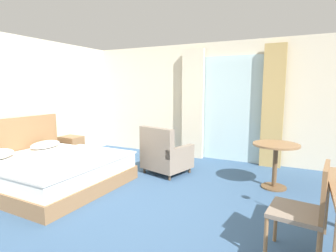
{
  "coord_description": "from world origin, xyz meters",
  "views": [
    {
      "loc": [
        1.88,
        -2.79,
        1.57
      ],
      "look_at": [
        0.24,
        0.52,
        1.04
      ],
      "focal_mm": 28.78,
      "sensor_mm": 36.0,
      "label": 1
    }
  ],
  "objects_px": {
    "bed": "(49,169)",
    "desk_chair": "(307,207)",
    "armchair_by_window": "(165,155)",
    "round_cafe_table": "(276,155)",
    "nightstand": "(72,148)"
  },
  "relations": [
    {
      "from": "bed",
      "to": "desk_chair",
      "type": "xyz_separation_m",
      "value": [
        3.7,
        -0.35,
        0.27
      ]
    },
    {
      "from": "nightstand",
      "to": "bed",
      "type": "bearing_deg",
      "value": -56.22
    },
    {
      "from": "bed",
      "to": "round_cafe_table",
      "type": "xyz_separation_m",
      "value": [
        3.29,
        1.48,
        0.27
      ]
    },
    {
      "from": "armchair_by_window",
      "to": "round_cafe_table",
      "type": "distance_m",
      "value": 1.88
    },
    {
      "from": "armchair_by_window",
      "to": "round_cafe_table",
      "type": "bearing_deg",
      "value": 4.12
    },
    {
      "from": "bed",
      "to": "round_cafe_table",
      "type": "distance_m",
      "value": 3.61
    },
    {
      "from": "desk_chair",
      "to": "armchair_by_window",
      "type": "relative_size",
      "value": 1.04
    },
    {
      "from": "bed",
      "to": "round_cafe_table",
      "type": "relative_size",
      "value": 2.97
    },
    {
      "from": "bed",
      "to": "desk_chair",
      "type": "height_order",
      "value": "bed"
    },
    {
      "from": "armchair_by_window",
      "to": "round_cafe_table",
      "type": "relative_size",
      "value": 1.26
    },
    {
      "from": "bed",
      "to": "desk_chair",
      "type": "distance_m",
      "value": 3.73
    },
    {
      "from": "armchair_by_window",
      "to": "nightstand",
      "type": "bearing_deg",
      "value": -179.9
    },
    {
      "from": "bed",
      "to": "nightstand",
      "type": "distance_m",
      "value": 1.61
    },
    {
      "from": "bed",
      "to": "nightstand",
      "type": "bearing_deg",
      "value": 123.78
    },
    {
      "from": "round_cafe_table",
      "to": "bed",
      "type": "bearing_deg",
      "value": -155.81
    }
  ]
}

